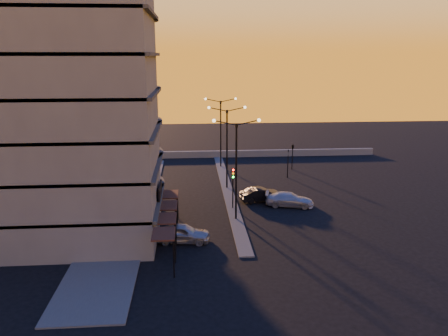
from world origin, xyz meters
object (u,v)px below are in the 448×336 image
(traffic_light_main, at_px, (233,182))
(car_hatchback, at_px, (182,233))
(car_sedan, at_px, (261,194))
(streetlamp_mid, at_px, (227,141))
(car_wagon, at_px, (289,199))

(traffic_light_main, xyz_separation_m, car_hatchback, (-4.94, -7.53, -2.10))
(car_hatchback, height_order, car_sedan, car_hatchback)
(car_hatchback, bearing_deg, traffic_light_main, -26.58)
(streetlamp_mid, height_order, car_hatchback, streetlamp_mid)
(traffic_light_main, relative_size, car_sedan, 0.96)
(car_hatchback, distance_m, car_sedan, 12.76)
(car_wagon, bearing_deg, car_hatchback, 139.94)
(streetlamp_mid, relative_size, car_hatchback, 2.07)
(streetlamp_mid, bearing_deg, car_wagon, -48.56)
(traffic_light_main, relative_size, car_hatchback, 0.92)
(traffic_light_main, bearing_deg, car_hatchback, -123.27)
(streetlamp_mid, xyz_separation_m, car_wagon, (5.84, -6.62, -4.89))
(streetlamp_mid, relative_size, car_wagon, 1.96)
(streetlamp_mid, height_order, car_sedan, streetlamp_mid)
(streetlamp_mid, xyz_separation_m, car_hatchback, (-4.94, -14.66, -4.81))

